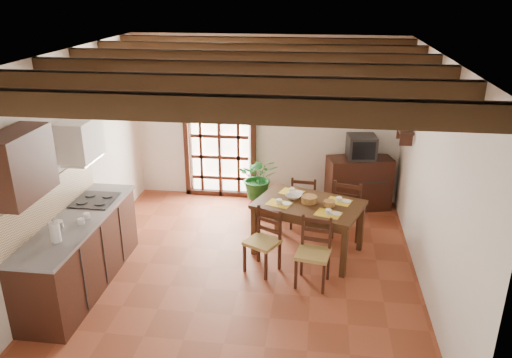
% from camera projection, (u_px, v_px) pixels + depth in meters
% --- Properties ---
extents(ground_plane, '(5.00, 5.00, 0.00)m').
position_uv_depth(ground_plane, '(245.00, 270.00, 6.62)').
color(ground_plane, brown).
extents(room_shell, '(4.52, 5.02, 2.81)m').
position_uv_depth(room_shell, '(243.00, 139.00, 5.96)').
color(room_shell, silver).
rests_on(room_shell, ground_plane).
extents(ceiling_beams, '(4.50, 4.34, 0.20)m').
position_uv_depth(ceiling_beams, '(243.00, 65.00, 5.64)').
color(ceiling_beams, black).
rests_on(ceiling_beams, room_shell).
extents(french_door, '(1.26, 0.11, 2.32)m').
position_uv_depth(french_door, '(219.00, 132.00, 8.55)').
color(french_door, white).
rests_on(french_door, ground_plane).
extents(kitchen_counter, '(0.64, 2.25, 1.38)m').
position_uv_depth(kitchen_counter, '(80.00, 252.00, 6.13)').
color(kitchen_counter, black).
rests_on(kitchen_counter, ground_plane).
extents(upper_cabinet, '(0.35, 0.80, 0.70)m').
position_uv_depth(upper_cabinet, '(19.00, 165.00, 5.00)').
color(upper_cabinet, black).
rests_on(upper_cabinet, room_shell).
extents(range_hood, '(0.38, 0.60, 0.54)m').
position_uv_depth(range_hood, '(80.00, 140.00, 6.19)').
color(range_hood, white).
rests_on(range_hood, room_shell).
extents(counter_items, '(0.50, 1.43, 0.25)m').
position_uv_depth(counter_items, '(78.00, 213.00, 6.04)').
color(counter_items, black).
rests_on(counter_items, kitchen_counter).
extents(dining_table, '(1.62, 1.32, 0.76)m').
position_uv_depth(dining_table, '(309.00, 209.00, 6.83)').
color(dining_table, '#3C2513').
rests_on(dining_table, ground_plane).
extents(chair_near_left, '(0.52, 0.52, 0.85)m').
position_uv_depth(chair_near_left, '(263.00, 252.00, 6.53)').
color(chair_near_left, '#AD9149').
rests_on(chair_near_left, ground_plane).
extents(chair_near_right, '(0.47, 0.45, 0.87)m').
position_uv_depth(chair_near_right, '(313.00, 264.00, 6.23)').
color(chair_near_right, '#AD9149').
rests_on(chair_near_right, ground_plane).
extents(chair_far_left, '(0.43, 0.41, 0.85)m').
position_uv_depth(chair_far_left, '(304.00, 211.00, 7.72)').
color(chair_far_left, '#AD9149').
rests_on(chair_far_left, ground_plane).
extents(chair_far_right, '(0.52, 0.51, 0.93)m').
position_uv_depth(chair_far_right, '(347.00, 218.00, 7.42)').
color(chair_far_right, '#AD9149').
rests_on(chair_far_right, ground_plane).
extents(table_setting, '(1.02, 0.68, 0.10)m').
position_uv_depth(table_setting, '(309.00, 200.00, 6.78)').
color(table_setting, gold).
rests_on(table_setting, dining_table).
extents(table_bowl, '(0.28, 0.28, 0.05)m').
position_uv_depth(table_bowl, '(294.00, 196.00, 6.94)').
color(table_bowl, white).
rests_on(table_bowl, dining_table).
extents(sideboard, '(1.12, 0.71, 0.88)m').
position_uv_depth(sideboard, '(358.00, 183.00, 8.32)').
color(sideboard, black).
rests_on(sideboard, ground_plane).
extents(crt_tv, '(0.50, 0.47, 0.39)m').
position_uv_depth(crt_tv, '(361.00, 147.00, 8.09)').
color(crt_tv, black).
rests_on(crt_tv, sideboard).
extents(fuse_box, '(0.25, 0.03, 0.32)m').
position_uv_depth(fuse_box, '(358.00, 102.00, 8.09)').
color(fuse_box, white).
rests_on(fuse_box, room_shell).
extents(plant_pot, '(0.35, 0.35, 0.21)m').
position_uv_depth(plant_pot, '(259.00, 201.00, 8.43)').
color(plant_pot, maroon).
rests_on(plant_pot, ground_plane).
extents(potted_plant, '(1.81, 1.58, 1.92)m').
position_uv_depth(potted_plant, '(259.00, 176.00, 8.27)').
color(potted_plant, '#144C19').
rests_on(potted_plant, ground_plane).
extents(wall_shelf, '(0.20, 0.42, 0.20)m').
position_uv_depth(wall_shelf, '(405.00, 133.00, 7.29)').
color(wall_shelf, black).
rests_on(wall_shelf, room_shell).
extents(shelf_vase, '(0.15, 0.15, 0.15)m').
position_uv_depth(shelf_vase, '(406.00, 124.00, 7.24)').
color(shelf_vase, '#B2BFB2').
rests_on(shelf_vase, wall_shelf).
extents(shelf_flowers, '(0.14, 0.14, 0.36)m').
position_uv_depth(shelf_flowers, '(407.00, 110.00, 7.16)').
color(shelf_flowers, gold).
rests_on(shelf_flowers, shelf_vase).
extents(framed_picture, '(0.03, 0.32, 0.32)m').
position_uv_depth(framed_picture, '(415.00, 97.00, 7.08)').
color(framed_picture, brown).
rests_on(framed_picture, room_shell).
extents(pendant_lamp, '(0.36, 0.36, 0.84)m').
position_uv_depth(pendant_lamp, '(313.00, 106.00, 6.41)').
color(pendant_lamp, black).
rests_on(pendant_lamp, room_shell).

